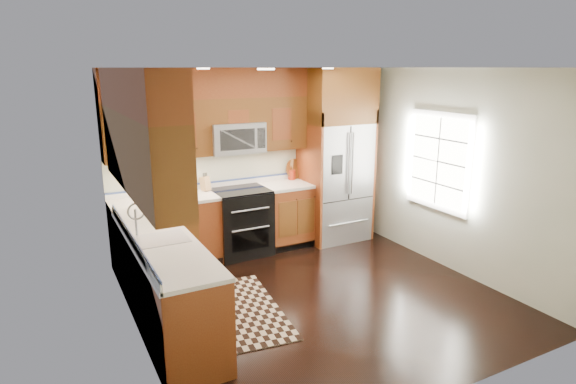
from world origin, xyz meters
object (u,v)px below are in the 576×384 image
refrigerator (336,156)px  utensil_crock (292,172)px  range (241,222)px  rug (234,311)px  knife_block (205,183)px

refrigerator → utensil_crock: refrigerator is taller
range → refrigerator: refrigerator is taller
rug → knife_block: size_ratio=6.45×
rug → knife_block: 2.07m
range → knife_block: size_ratio=3.78×
utensil_crock → range: bearing=-165.5°
rug → utensil_crock: 2.67m
rug → knife_block: bearing=87.1°
refrigerator → rug: size_ratio=1.61×
knife_block → utensil_crock: utensil_crock is taller
range → refrigerator: bearing=-1.4°
refrigerator → rug: refrigerator is taller
rug → utensil_crock: bearing=53.6°
refrigerator → knife_block: size_ratio=10.41×
rug → refrigerator: bearing=40.2°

